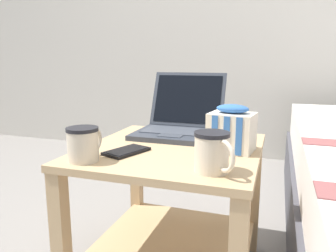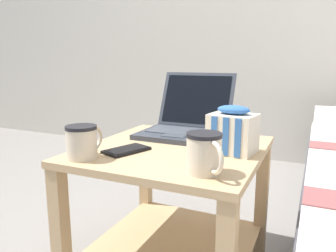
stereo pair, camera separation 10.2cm
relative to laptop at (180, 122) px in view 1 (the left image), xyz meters
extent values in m
cube|color=tan|center=(0.03, -0.20, -0.06)|extent=(0.56, 0.60, 0.02)
cube|color=tan|center=(0.03, -0.20, -0.41)|extent=(0.52, 0.56, 0.02)
cube|color=tan|center=(-0.22, -0.47, -0.30)|extent=(0.04, 0.04, 0.46)
cube|color=tan|center=(-0.22, 0.07, -0.30)|extent=(0.04, 0.04, 0.46)
cube|color=tan|center=(0.29, 0.07, -0.30)|extent=(0.04, 0.04, 0.46)
cube|color=#333842|center=(0.00, -0.05, -0.04)|extent=(0.31, 0.24, 0.02)
cube|color=#424751|center=(0.00, -0.04, -0.03)|extent=(0.26, 0.13, 0.00)
cube|color=#424751|center=(0.00, -0.12, -0.03)|extent=(0.09, 0.05, 0.00)
cube|color=#333842|center=(0.00, 0.11, 0.08)|extent=(0.31, 0.10, 0.22)
cube|color=black|center=(0.00, 0.11, 0.08)|extent=(0.27, 0.08, 0.19)
cube|color=yellow|center=(-0.07, 0.10, 0.03)|extent=(0.03, 0.02, 0.04)
cube|color=silver|center=(-0.02, 0.14, 0.13)|extent=(0.03, 0.01, 0.03)
cylinder|color=beige|center=(0.20, -0.40, 0.01)|extent=(0.09, 0.09, 0.10)
cylinder|color=black|center=(0.20, -0.40, 0.05)|extent=(0.09, 0.09, 0.01)
cylinder|color=black|center=(0.20, -0.40, 0.04)|extent=(0.08, 0.08, 0.01)
torus|color=beige|center=(0.24, -0.43, 0.01)|extent=(0.07, 0.06, 0.08)
cylinder|color=beige|center=(-0.16, -0.43, 0.00)|extent=(0.09, 0.09, 0.10)
cylinder|color=black|center=(-0.16, -0.43, 0.05)|extent=(0.09, 0.09, 0.01)
cylinder|color=black|center=(-0.16, -0.43, 0.04)|extent=(0.08, 0.08, 0.01)
torus|color=beige|center=(-0.15, -0.38, 0.00)|extent=(0.02, 0.08, 0.08)
cube|color=silver|center=(0.22, -0.18, 0.01)|extent=(0.15, 0.13, 0.12)
cube|color=#3366B2|center=(0.18, -0.23, 0.01)|extent=(0.02, 0.01, 0.11)
cube|color=#3366B2|center=(0.22, -0.23, 0.01)|extent=(0.02, 0.01, 0.11)
cube|color=#3366B2|center=(0.25, -0.24, 0.01)|extent=(0.02, 0.01, 0.11)
ellipsoid|color=#3366B2|center=(0.22, -0.18, 0.09)|extent=(0.11, 0.08, 0.03)
cube|color=black|center=(-0.08, -0.31, -0.04)|extent=(0.12, 0.16, 0.01)
cube|color=black|center=(-0.08, -0.31, -0.04)|extent=(0.11, 0.14, 0.00)
camera|label=1|loc=(0.36, -1.20, 0.23)|focal=35.00mm
camera|label=2|loc=(0.45, -1.16, 0.23)|focal=35.00mm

